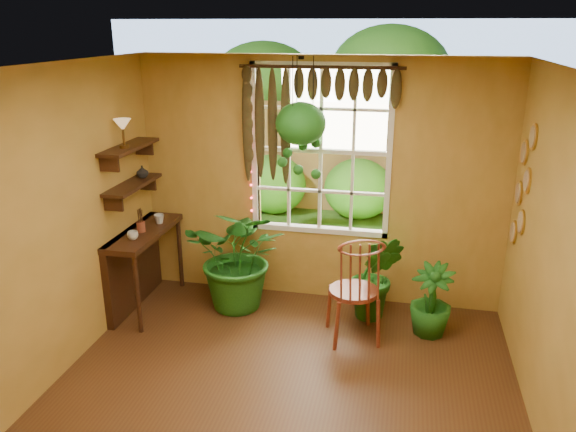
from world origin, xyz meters
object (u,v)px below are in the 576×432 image
Objects in this scene: windsor_chair at (354,305)px; potted_plant_mid at (376,276)px; potted_plant_left at (241,256)px; counter_ledge at (137,259)px; hanging_basket at (301,129)px.

windsor_chair is 0.52m from potted_plant_mid.
potted_plant_mid is at bearing 51.00° from windsor_chair.
potted_plant_mid is (1.46, 0.05, -0.12)m from potted_plant_left.
hanging_basket is at bearing 12.72° from counter_ledge.
potted_plant_left is 0.98× the size of hanging_basket.
potted_plant_mid is 1.72m from hanging_basket.
counter_ledge is 2.43m from windsor_chair.
windsor_chair is 1.84m from hanging_basket.
potted_plant_mid is (2.59, 0.24, -0.07)m from counter_ledge.
windsor_chair reaches higher than potted_plant_left.
hanging_basket is at bearing 118.16° from windsor_chair.
potted_plant_mid is (0.18, 0.48, 0.11)m from windsor_chair.
windsor_chair is (2.41, -0.23, -0.18)m from counter_ledge.
potted_plant_mid is at bearing 1.99° from potted_plant_left.
windsor_chair is at bearing -43.26° from hanging_basket.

